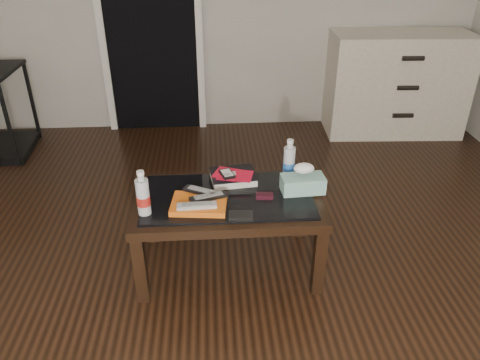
# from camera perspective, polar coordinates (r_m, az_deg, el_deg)

# --- Properties ---
(ground) EXTENTS (5.00, 5.00, 0.00)m
(ground) POSITION_cam_1_polar(r_m,az_deg,el_deg) (2.49, -5.10, -15.81)
(ground) COLOR black
(ground) RESTS_ON ground
(doorway) EXTENTS (0.90, 0.08, 2.07)m
(doorway) POSITION_cam_1_polar(r_m,az_deg,el_deg) (4.31, -10.98, 19.06)
(doorway) COLOR black
(doorway) RESTS_ON ground
(coffee_table) EXTENTS (1.00, 0.60, 0.46)m
(coffee_table) POSITION_cam_1_polar(r_m,az_deg,el_deg) (2.53, -1.48, -3.16)
(coffee_table) COLOR black
(coffee_table) RESTS_ON ground
(dresser) EXTENTS (1.22, 0.56, 0.90)m
(dresser) POSITION_cam_1_polar(r_m,az_deg,el_deg) (4.52, 18.47, 11.03)
(dresser) COLOR beige
(dresser) RESTS_ON ground
(magazines) EXTENTS (0.30, 0.24, 0.03)m
(magazines) POSITION_cam_1_polar(r_m,az_deg,el_deg) (2.41, -5.01, -2.93)
(magazines) COLOR orange
(magazines) RESTS_ON coffee_table
(remote_silver) EXTENTS (0.20, 0.06, 0.02)m
(remote_silver) POSITION_cam_1_polar(r_m,az_deg,el_deg) (2.35, -5.29, -3.10)
(remote_silver) COLOR #9E9DA2
(remote_silver) RESTS_ON magazines
(remote_black_front) EXTENTS (0.21, 0.11, 0.02)m
(remote_black_front) POSITION_cam_1_polar(r_m,az_deg,el_deg) (2.42, -3.84, -2.04)
(remote_black_front) COLOR black
(remote_black_front) RESTS_ON magazines
(remote_black_back) EXTENTS (0.20, 0.14, 0.02)m
(remote_black_back) POSITION_cam_1_polar(r_m,az_deg,el_deg) (2.47, -4.69, -1.36)
(remote_black_back) COLOR black
(remote_black_back) RESTS_ON magazines
(textbook) EXTENTS (0.27, 0.23, 0.05)m
(textbook) POSITION_cam_1_polar(r_m,az_deg,el_deg) (2.63, -0.84, 0.38)
(textbook) COLOR black
(textbook) RESTS_ON coffee_table
(dvd_mailers) EXTENTS (0.23, 0.20, 0.01)m
(dvd_mailers) POSITION_cam_1_polar(r_m,az_deg,el_deg) (2.61, -1.06, 0.76)
(dvd_mailers) COLOR red
(dvd_mailers) RESTS_ON textbook
(ipod) EXTENTS (0.09, 0.12, 0.02)m
(ipod) POSITION_cam_1_polar(r_m,az_deg,el_deg) (2.59, -1.59, 0.76)
(ipod) COLOR black
(ipod) RESTS_ON dvd_mailers
(flip_phone) EXTENTS (0.09, 0.05, 0.02)m
(flip_phone) POSITION_cam_1_polar(r_m,az_deg,el_deg) (2.48, 3.01, -1.94)
(flip_phone) COLOR black
(flip_phone) RESTS_ON coffee_table
(wallet) EXTENTS (0.12, 0.08, 0.02)m
(wallet) POSITION_cam_1_polar(r_m,az_deg,el_deg) (2.32, 0.10, -4.38)
(wallet) COLOR black
(wallet) RESTS_ON coffee_table
(water_bottle_left) EXTENTS (0.08, 0.08, 0.24)m
(water_bottle_left) POSITION_cam_1_polar(r_m,az_deg,el_deg) (2.34, -11.79, -1.53)
(water_bottle_left) COLOR #B7BCC2
(water_bottle_left) RESTS_ON coffee_table
(water_bottle_right) EXTENTS (0.08, 0.08, 0.24)m
(water_bottle_right) POSITION_cam_1_polar(r_m,az_deg,el_deg) (2.63, 6.02, 2.54)
(water_bottle_right) COLOR silver
(water_bottle_right) RESTS_ON coffee_table
(tissue_box) EXTENTS (0.24, 0.13, 0.09)m
(tissue_box) POSITION_cam_1_polar(r_m,az_deg,el_deg) (2.54, 7.65, -0.48)
(tissue_box) COLOR #227E70
(tissue_box) RESTS_ON coffee_table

